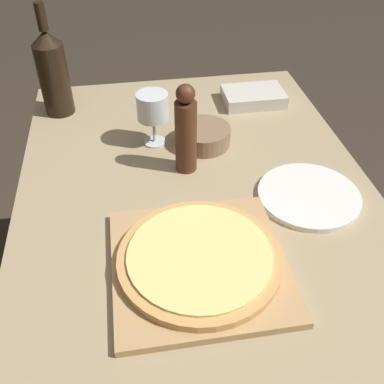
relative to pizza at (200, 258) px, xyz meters
name	(u,v)px	position (x,y,z in m)	size (l,w,h in m)	color
dining_table	(205,252)	(0.04, 0.13, -0.13)	(0.89, 1.50, 0.77)	#9E8966
cutting_board	(199,264)	(0.00, 0.00, -0.02)	(0.36, 0.36, 0.02)	tan
pizza	(200,258)	(0.00, 0.00, 0.00)	(0.34, 0.34, 0.02)	tan
wine_bottle	(53,72)	(-0.32, 0.70, 0.10)	(0.09, 0.09, 0.34)	black
pepper_mill	(186,131)	(0.03, 0.34, 0.09)	(0.06, 0.06, 0.24)	#4C2819
wine_glass	(153,108)	(-0.05, 0.48, 0.08)	(0.09, 0.09, 0.15)	silver
small_bowl	(203,136)	(0.09, 0.45, 0.00)	(0.15, 0.15, 0.05)	#84664C
dinner_plate	(309,196)	(0.30, 0.17, -0.02)	(0.25, 0.25, 0.01)	white
food_container	(253,97)	(0.30, 0.66, -0.01)	(0.19, 0.13, 0.04)	beige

